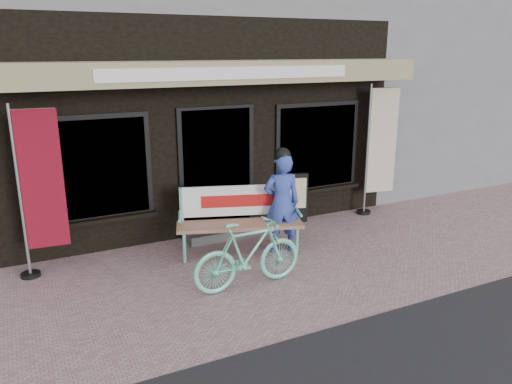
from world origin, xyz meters
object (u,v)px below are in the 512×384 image
bench (239,215)px  bicycle (248,254)px  person (282,201)px  nobori_red (39,189)px  menu_stand (295,197)px  nobori_cream (379,148)px

bench → bicycle: size_ratio=1.27×
person → nobori_red: nobori_red is taller
bench → person: size_ratio=1.19×
bicycle → menu_stand: size_ratio=1.69×
nobori_red → nobori_cream: 6.00m
nobori_red → nobori_cream: size_ratio=0.97×
bench → menu_stand: (1.50, 0.83, -0.14)m
person → menu_stand: (0.88, 1.08, -0.34)m
bench → nobori_cream: (3.22, 0.62, 0.67)m
bench → menu_stand: size_ratio=2.14×
nobori_cream → person: bearing=-149.8°
bicycle → nobori_red: 2.99m
nobori_cream → bench: bearing=-157.3°
person → bicycle: person is taller
nobori_cream → menu_stand: size_ratio=2.69×
menu_stand → nobori_cream: bearing=10.4°
nobori_red → menu_stand: size_ratio=2.61×
bench → nobori_cream: bearing=29.4°
bicycle → menu_stand: bearing=-44.7°
nobori_red → person: bearing=-7.5°
person → nobori_cream: size_ratio=0.67×
bench → person: person is taller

